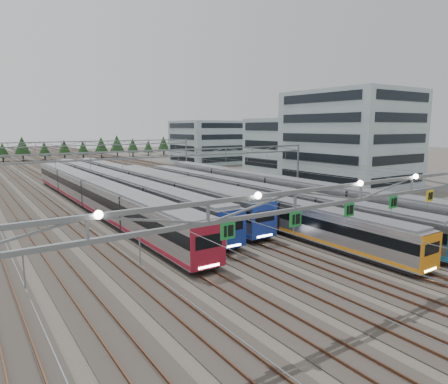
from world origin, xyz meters
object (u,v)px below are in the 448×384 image
train_c (138,183)px  train_f (273,190)px  train_d (211,195)px  gantry_mid (165,159)px  depot_bldg_mid (283,145)px  train_e (246,194)px  gantry_near (413,188)px  gantry_far (85,147)px  train_b (112,185)px  depot_bldg_north (213,142)px  depot_bldg_south (350,138)px  train_a (93,193)px

train_c → train_f: train_f is taller
train_c → train_d: train_c is taller
gantry_mid → depot_bldg_mid: (43.79, 21.87, 0.32)m
train_e → gantry_near: 29.64m
gantry_mid → depot_bldg_mid: 48.95m
train_d → train_c: bearing=106.6°
gantry_mid → gantry_far: bearing=90.0°
train_d → gantry_far: size_ratio=1.10×
train_b → depot_bldg_north: bearing=44.1°
train_b → depot_bldg_mid: bearing=18.2°
gantry_mid → gantry_far: same height
train_c → gantry_near: size_ratio=1.14×
gantry_mid → depot_bldg_south: depot_bldg_south is taller
gantry_near → depot_bldg_north: (41.01, 91.54, -0.49)m
depot_bldg_mid → gantry_mid: bearing=-153.5°
gantry_far → depot_bldg_north: bearing=8.9°
train_f → depot_bldg_mid: bearing=46.4°
train_a → train_f: train_f is taller
depot_bldg_mid → depot_bldg_south: bearing=-102.3°
train_b → gantry_mid: bearing=-37.7°
train_b → train_f: bearing=-44.2°
train_f → depot_bldg_south: 29.14m
train_d → depot_bldg_north: size_ratio=2.82×
train_f → depot_bldg_north: depot_bldg_north is taller
gantry_near → gantry_mid: (0.05, 40.12, -0.70)m
depot_bldg_south → depot_bldg_mid: 26.21m
train_c → train_a: bearing=-146.0°
train_d → gantry_near: (-2.30, -30.49, 5.09)m
train_e → depot_bldg_north: (34.21, 63.14, 4.57)m
depot_bldg_south → depot_bldg_north: depot_bldg_south is taller
gantry_near → depot_bldg_mid: size_ratio=3.52×
train_c → depot_bldg_north: bearing=46.8°
gantry_near → train_c: bearing=92.8°
train_a → gantry_near: size_ratio=1.08×
train_d → depot_bldg_mid: (41.54, 31.50, 4.72)m
train_b → train_d: train_b is taller
train_c → depot_bldg_south: (40.50, -9.08, 6.77)m
depot_bldg_south → depot_bldg_mid: bearing=77.7°
gantry_mid → depot_bldg_mid: bearing=26.5°
train_b → depot_bldg_north: size_ratio=2.99×
train_f → depot_bldg_south: size_ratio=2.61×
train_a → gantry_far: (11.25, 45.61, 4.08)m
train_c → train_f: size_ratio=1.12×
gantry_mid → depot_bldg_south: 38.52m
gantry_mid → depot_bldg_south: size_ratio=2.56×
train_d → train_f: train_f is taller
train_f → gantry_near: (-11.30, -27.85, 4.77)m
train_a → depot_bldg_mid: 59.62m
train_a → gantry_far: size_ratio=1.08×
train_b → depot_bldg_south: bearing=-11.1°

